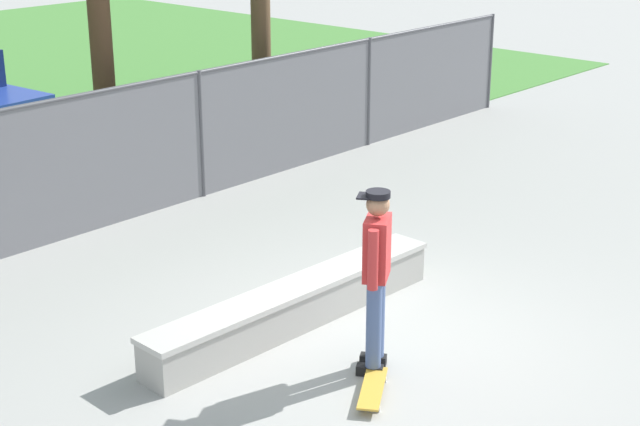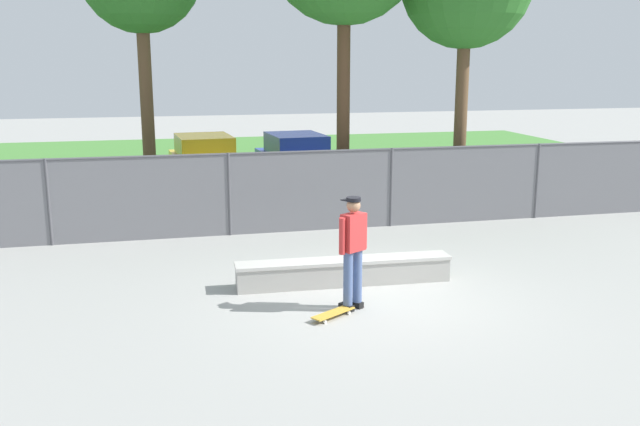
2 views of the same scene
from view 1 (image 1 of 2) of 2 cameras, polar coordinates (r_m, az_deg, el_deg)
The scene contains 5 objects.
ground_plane at distance 10.24m, azimuth 3.49°, elevation -7.42°, with size 80.00×80.00×0.00m, color #9E9E99.
concrete_ledge at distance 10.44m, azimuth -1.44°, elevation -5.39°, with size 3.89×0.62×0.47m.
skateboarder at distance 9.23m, azimuth 3.31°, elevation -3.49°, with size 0.53×0.41×1.84m.
skateboard at distance 9.21m, azimuth 3.09°, elevation -10.19°, with size 0.78×0.60×0.09m.
chainlink_fence at distance 13.28m, azimuth -13.24°, elevation 3.24°, with size 19.38×0.07×1.90m.
Camera 1 is at (-7.18, -5.65, 4.63)m, focal length 54.80 mm.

